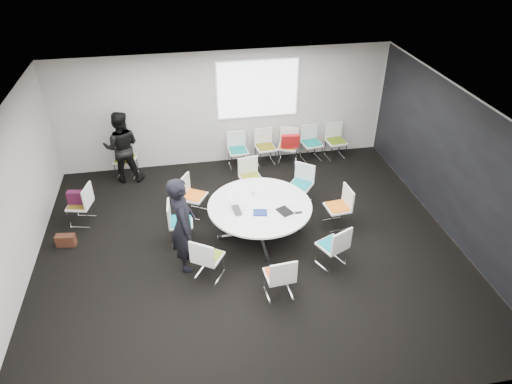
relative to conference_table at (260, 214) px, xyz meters
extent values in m
cube|color=black|center=(-0.26, -0.34, -0.53)|extent=(8.00, 7.00, 0.04)
cube|color=white|center=(-0.26, -0.34, 2.31)|extent=(8.00, 7.00, 0.04)
cube|color=#A7A39E|center=(-0.26, 3.18, 0.89)|extent=(8.00, 0.04, 2.80)
cube|color=#A7A39E|center=(-0.26, -3.86, 0.89)|extent=(8.00, 0.04, 2.80)
cube|color=#A7A39E|center=(-4.28, -0.34, 0.89)|extent=(0.04, 7.00, 2.80)
cube|color=#A7A39E|center=(3.76, -0.34, 0.89)|extent=(0.04, 7.00, 2.80)
cube|color=black|center=(3.73, -0.34, 0.89)|extent=(0.01, 6.94, 2.74)
cube|color=silver|center=(0.00, 0.00, -0.47)|extent=(0.90, 0.90, 0.08)
cylinder|color=silver|center=(0.00, 0.00, -0.15)|extent=(0.10, 0.10, 0.65)
cylinder|color=white|center=(0.00, 0.00, 0.20)|extent=(2.01, 2.01, 0.04)
cube|color=white|center=(0.54, 3.12, 1.34)|extent=(1.90, 0.03, 1.35)
cube|color=silver|center=(1.60, 0.03, -0.30)|extent=(0.46, 0.46, 0.42)
cube|color=white|center=(1.60, 0.03, -0.07)|extent=(0.48, 0.50, 0.04)
cube|color=orange|center=(1.60, 0.03, -0.04)|extent=(0.42, 0.43, 0.03)
cube|color=white|center=(1.81, 0.05, 0.16)|extent=(0.08, 0.46, 0.42)
cube|color=silver|center=(1.08, 0.97, -0.30)|extent=(0.59, 0.59, 0.42)
cube|color=white|center=(1.08, 0.97, -0.07)|extent=(0.63, 0.63, 0.04)
cube|color=#0C7A82|center=(1.08, 0.97, -0.04)|extent=(0.55, 0.55, 0.03)
cube|color=white|center=(1.21, 1.13, 0.16)|extent=(0.38, 0.31, 0.42)
cube|color=silver|center=(0.08, 1.43, -0.30)|extent=(0.49, 0.49, 0.42)
cube|color=white|center=(0.08, 1.43, -0.07)|extent=(0.53, 0.52, 0.04)
cube|color=olive|center=(0.08, 1.43, -0.04)|extent=(0.46, 0.45, 0.03)
cube|color=white|center=(0.04, 1.63, 0.16)|extent=(0.46, 0.12, 0.42)
cube|color=silver|center=(-1.21, 0.95, -0.30)|extent=(0.57, 0.57, 0.42)
cube|color=white|center=(-1.21, 0.95, -0.07)|extent=(0.61, 0.62, 0.04)
cube|color=orange|center=(-1.21, 0.95, -0.04)|extent=(0.53, 0.54, 0.03)
cube|color=white|center=(-1.40, 1.06, 0.16)|extent=(0.26, 0.42, 0.42)
cube|color=silver|center=(-1.52, 0.11, -0.30)|extent=(0.44, 0.44, 0.42)
cube|color=white|center=(-1.52, 0.11, -0.07)|extent=(0.46, 0.48, 0.04)
cube|color=#087780|center=(-1.52, 0.11, -0.04)|extent=(0.40, 0.42, 0.03)
cube|color=white|center=(-1.73, 0.12, 0.16)|extent=(0.06, 0.46, 0.42)
cube|color=silver|center=(-1.10, -0.98, -0.30)|extent=(0.58, 0.58, 0.42)
cube|color=white|center=(-1.10, -0.98, -0.07)|extent=(0.62, 0.62, 0.04)
cube|color=olive|center=(-1.10, -0.98, -0.04)|extent=(0.54, 0.54, 0.03)
cube|color=white|center=(-1.22, -1.16, 0.16)|extent=(0.41, 0.28, 0.42)
cube|color=silver|center=(0.02, -1.65, -0.30)|extent=(0.45, 0.45, 0.42)
cube|color=white|center=(0.02, -1.65, -0.07)|extent=(0.49, 0.47, 0.04)
cube|color=#D14217|center=(0.02, -1.65, -0.04)|extent=(0.43, 0.41, 0.03)
cube|color=white|center=(0.03, -1.85, 0.16)|extent=(0.46, 0.07, 0.42)
cube|color=silver|center=(1.13, -1.07, -0.30)|extent=(0.56, 0.56, 0.42)
cube|color=white|center=(1.13, -1.07, -0.07)|extent=(0.60, 0.59, 0.04)
cube|color=#0B7584|center=(1.13, -1.07, -0.04)|extent=(0.52, 0.51, 0.03)
cube|color=white|center=(1.22, -1.26, 0.16)|extent=(0.43, 0.22, 0.42)
cube|color=silver|center=(-0.02, 2.76, -0.30)|extent=(0.44, 0.44, 0.42)
cube|color=white|center=(-0.02, 2.76, -0.07)|extent=(0.48, 0.46, 0.04)
cube|color=#0B796E|center=(-0.02, 2.76, -0.04)|extent=(0.42, 0.40, 0.03)
cube|color=white|center=(-0.03, 2.97, 0.16)|extent=(0.46, 0.06, 0.42)
cube|color=silver|center=(0.68, 2.81, -0.30)|extent=(0.46, 0.46, 0.42)
cube|color=white|center=(0.68, 2.81, -0.07)|extent=(0.50, 0.49, 0.04)
cube|color=#6A6214|center=(0.68, 2.81, -0.04)|extent=(0.44, 0.42, 0.03)
cube|color=white|center=(0.66, 3.01, 0.16)|extent=(0.46, 0.08, 0.42)
cube|color=silver|center=(1.24, 2.76, -0.30)|extent=(0.55, 0.55, 0.42)
cube|color=white|center=(1.24, 2.76, -0.07)|extent=(0.59, 0.58, 0.04)
cube|color=#D06415|center=(1.24, 2.76, -0.04)|extent=(0.51, 0.50, 0.03)
cube|color=white|center=(1.32, 2.96, 0.16)|extent=(0.44, 0.21, 0.42)
cube|color=silver|center=(1.87, 2.81, -0.30)|extent=(0.48, 0.48, 0.42)
cube|color=white|center=(1.87, 2.81, -0.07)|extent=(0.52, 0.50, 0.04)
cube|color=#0B897C|center=(1.87, 2.81, -0.04)|extent=(0.45, 0.43, 0.03)
cube|color=white|center=(1.84, 3.01, 0.16)|extent=(0.46, 0.10, 0.42)
cube|color=silver|center=(2.51, 2.80, -0.30)|extent=(0.46, 0.46, 0.42)
cube|color=white|center=(2.51, 2.80, -0.07)|extent=(0.50, 0.48, 0.04)
cube|color=#5B6E14|center=(2.51, 2.80, -0.04)|extent=(0.44, 0.42, 0.03)
cube|color=white|center=(2.49, 3.01, 0.16)|extent=(0.46, 0.08, 0.42)
cube|color=silver|center=(-3.53, 1.07, -0.30)|extent=(0.51, 0.51, 0.42)
cube|color=white|center=(-3.53, 1.07, -0.07)|extent=(0.54, 0.55, 0.04)
cube|color=brown|center=(-3.53, 1.07, -0.04)|extent=(0.46, 0.48, 0.03)
cube|color=white|center=(-3.32, 1.02, 0.16)|extent=(0.14, 0.46, 0.42)
cube|color=silver|center=(-2.72, 2.81, -0.30)|extent=(0.53, 0.53, 0.42)
cube|color=white|center=(-2.72, 2.81, -0.07)|extent=(0.57, 0.56, 0.04)
cube|color=olive|center=(-2.72, 2.81, -0.04)|extent=(0.49, 0.48, 0.03)
cube|color=white|center=(-2.66, 3.01, 0.16)|extent=(0.45, 0.17, 0.42)
imported|color=black|center=(-1.48, -0.61, 0.41)|extent=(0.47, 0.69, 1.86)
imported|color=black|center=(-2.72, 2.66, 0.35)|extent=(0.87, 0.70, 1.72)
imported|color=#333338|center=(-0.41, -0.11, 0.23)|extent=(0.25, 0.37, 0.03)
cube|color=silver|center=(-0.56, 0.05, 0.35)|extent=(0.06, 0.30, 0.22)
cube|color=black|center=(0.42, -0.30, 0.23)|extent=(0.32, 0.36, 0.02)
cube|color=navy|center=(-0.04, -0.26, 0.23)|extent=(0.29, 0.25, 0.03)
cube|color=white|center=(0.45, 0.34, 0.22)|extent=(0.35, 0.29, 0.00)
cube|color=white|center=(0.66, -0.01, 0.22)|extent=(0.31, 0.22, 0.00)
cylinder|color=white|center=(-0.07, 0.38, 0.26)|extent=(0.08, 0.08, 0.09)
cube|color=black|center=(0.67, -0.38, 0.22)|extent=(0.14, 0.08, 0.01)
cube|color=#41112B|center=(-3.53, 1.07, 0.11)|extent=(0.42, 0.22, 0.28)
cube|color=#3D1E13|center=(-3.76, 0.36, -0.39)|extent=(0.38, 0.21, 0.24)
cube|color=#A31414|center=(1.24, 2.55, 0.19)|extent=(0.46, 0.21, 0.36)
camera|label=1|loc=(-1.36, -7.04, 5.26)|focal=32.00mm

